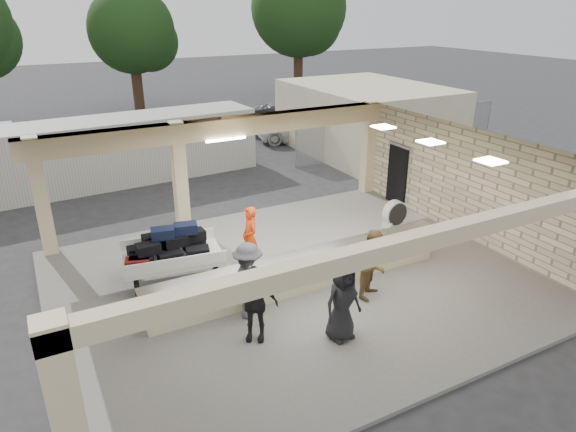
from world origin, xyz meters
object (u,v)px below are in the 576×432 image
passenger_d (342,301)px  luggage_cart (170,252)px  container_white (110,151)px  car_white_b (362,117)px  passenger_b (254,303)px  baggage_counter (304,271)px  baggage_handler (250,238)px  car_dark (280,119)px  car_white_a (302,128)px  drum_fan (395,213)px  passenger_a (374,263)px  passenger_c (248,281)px

passenger_d → luggage_cart: bearing=114.8°
luggage_cart → container_white: container_white is taller
car_white_b → container_white: bearing=131.2°
passenger_b → baggage_counter: bearing=66.9°
baggage_handler → car_dark: 16.34m
luggage_cart → car_white_b: size_ratio=0.63×
luggage_cart → car_white_a: (10.51, 11.67, -0.22)m
car_white_a → luggage_cart: bearing=152.6°
drum_fan → car_white_a: 12.21m
baggage_counter → car_white_b: size_ratio=1.91×
passenger_b → container_white: container_white is taller
drum_fan → passenger_d: passenger_d is taller
drum_fan → car_white_a: bearing=71.7°
drum_fan → passenger_a: bearing=-138.9°
luggage_cart → passenger_d: passenger_d is taller
car_white_a → container_white: 10.59m
passenger_d → baggage_handler: bearing=90.0°
luggage_cart → passenger_b: bearing=-68.2°
passenger_a → passenger_c: (-3.09, 0.58, 0.05)m
passenger_d → car_white_b: bearing=47.4°
passenger_a → drum_fan: bearing=14.3°
drum_fan → passenger_b: size_ratio=0.53×
passenger_b → car_white_b: size_ratio=0.41×
car_white_b → container_white: 15.15m
passenger_c → luggage_cart: bearing=58.3°
passenger_a → car_white_a: 16.12m
passenger_b → passenger_d: passenger_d is taller
baggage_counter → car_dark: 17.54m
car_white_b → container_white: (-14.78, -3.24, 0.62)m
passenger_c → car_white_a: passenger_c is taller
car_white_b → passenger_c: bearing=166.0°
car_white_b → car_dark: car_dark is taller
luggage_cart → car_white_b: luggage_cart is taller
drum_fan → passenger_d: size_ratio=0.52×
passenger_b → car_white_a: 17.90m
baggage_counter → baggage_handler: baggage_handler is taller
baggage_counter → drum_fan: (4.48, 1.95, 0.01)m
passenger_a → passenger_c: 3.14m
passenger_c → car_white_b: bearing=-7.4°
baggage_handler → passenger_b: size_ratio=0.99×
drum_fan → container_white: size_ratio=0.08×
passenger_b → car_white_b: 21.27m
car_white_b → car_dark: bearing=103.0°
container_white → passenger_d: bearing=-84.0°
car_white_a → passenger_d: bearing=167.9°
drum_fan → passenger_a: 4.37m
passenger_b → car_white_a: bearing=90.1°
car_white_b → car_white_a: bearing=128.9°
passenger_a → passenger_d: bearing=-176.2°
baggage_counter → car_white_a: bearing=60.7°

